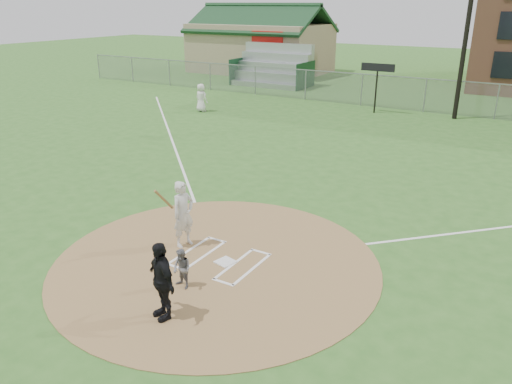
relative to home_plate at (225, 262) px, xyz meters
The scene contains 13 objects.
ground 0.24m from the home_plate, 156.25° to the right, with size 140.00×140.00×0.00m, color #2F6121.
dirt_circle 0.23m from the home_plate, 156.25° to the right, with size 8.40×8.40×0.02m, color #987547.
home_plate is the anchor object (origin of this frame).
foul_line_third 12.81m from the home_plate, 135.97° to the left, with size 0.10×24.00×0.01m, color white.
catcher 1.59m from the home_plate, 96.97° to the right, with size 0.48×0.37×0.98m, color slate.
umpire 2.77m from the home_plate, 85.71° to the right, with size 1.03×0.43×1.75m, color black.
ondeck_player 19.23m from the home_plate, 128.47° to the left, with size 0.82×0.53×1.68m, color white.
batters_boxes 0.22m from the home_plate, 165.19° to the left, with size 2.08×1.88×0.01m.
batter_at_plate 1.79m from the home_plate, behind, with size 0.67×1.08×1.86m.
outfield_fence 21.93m from the home_plate, 90.56° to the left, with size 56.08×0.08×2.03m.
bleachers 29.30m from the home_plate, 116.84° to the left, with size 6.08×3.20×3.20m.
clubhouse 37.68m from the home_plate, 118.96° to the left, with size 12.20×8.71×6.23m.
scoreboard_sign 20.42m from the home_plate, 97.68° to the left, with size 2.00×0.10×2.93m.
Camera 1 is at (6.73, -9.27, 6.32)m, focal length 35.00 mm.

